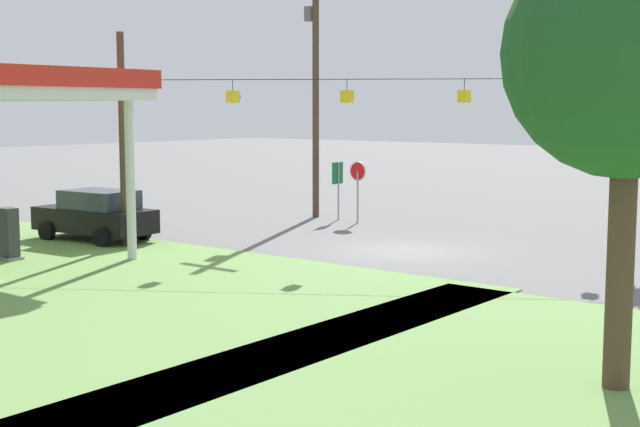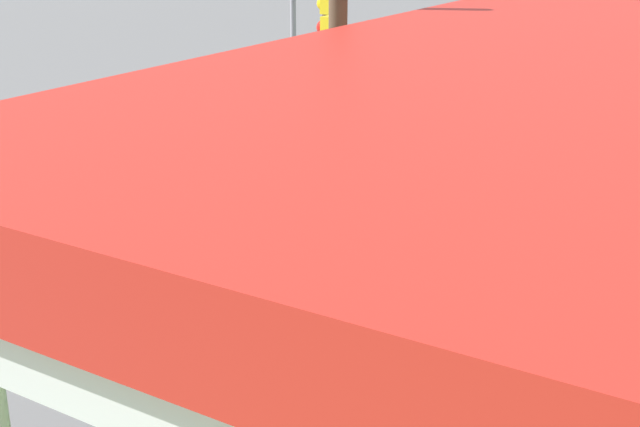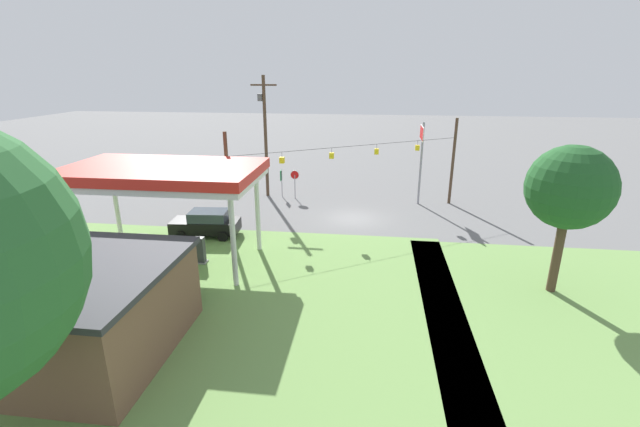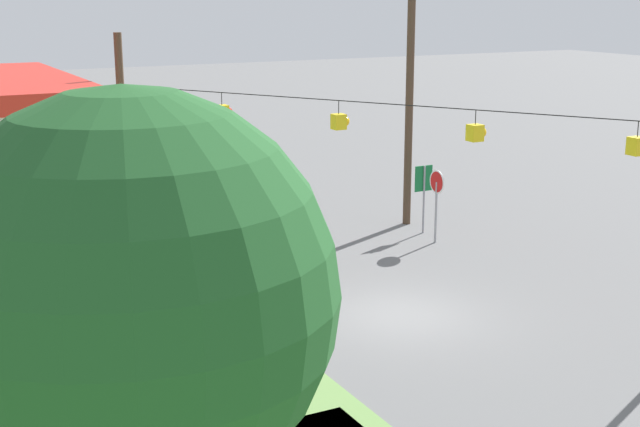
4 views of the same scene
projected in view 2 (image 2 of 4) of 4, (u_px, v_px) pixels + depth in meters
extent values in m
plane|color=slate|center=(328.00, 203.00, 21.92)|extent=(160.00, 160.00, 0.00)
cube|color=silver|center=(599.00, 147.00, 7.63)|extent=(10.42, 5.92, 0.35)
cube|color=red|center=(605.00, 95.00, 7.48)|extent=(10.62, 6.12, 0.55)
cylinder|color=silver|center=(511.00, 225.00, 13.36)|extent=(0.28, 0.28, 4.85)
cube|color=black|center=(250.00, 415.00, 11.50)|extent=(4.62, 2.21, 0.81)
cube|color=#333D47|center=(259.00, 356.00, 11.48)|extent=(2.60, 1.90, 0.64)
cylinder|color=black|center=(361.00, 409.00, 12.38)|extent=(0.70, 0.27, 0.68)
cylinder|color=black|center=(246.00, 377.00, 13.21)|extent=(0.70, 0.27, 0.68)
cylinder|color=#99999E|center=(17.00, 186.00, 19.75)|extent=(0.08, 0.08, 2.10)
cylinder|color=white|center=(12.00, 140.00, 19.40)|extent=(0.80, 0.03, 0.80)
cylinder|color=red|center=(12.00, 140.00, 19.40)|extent=(0.70, 0.03, 0.70)
cylinder|color=gray|center=(293.00, 26.00, 27.27)|extent=(0.18, 0.18, 6.78)
cylinder|color=#4C3828|center=(326.00, 11.00, 29.53)|extent=(0.24, 0.24, 7.10)
cylinder|color=#4C3828|center=(337.00, 174.00, 11.95)|extent=(0.24, 0.24, 7.10)
cube|color=yellow|center=(330.00, 4.00, 18.51)|extent=(0.32, 0.32, 0.40)
sphere|color=yellow|center=(323.00, 4.00, 18.59)|extent=(0.28, 0.28, 0.28)
cylinder|color=black|center=(333.00, 6.00, 14.87)|extent=(0.02, 0.02, 0.35)
cube|color=yellow|center=(333.00, 28.00, 14.99)|extent=(0.32, 0.32, 0.40)
sphere|color=red|center=(325.00, 28.00, 15.08)|extent=(0.28, 0.28, 0.28)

